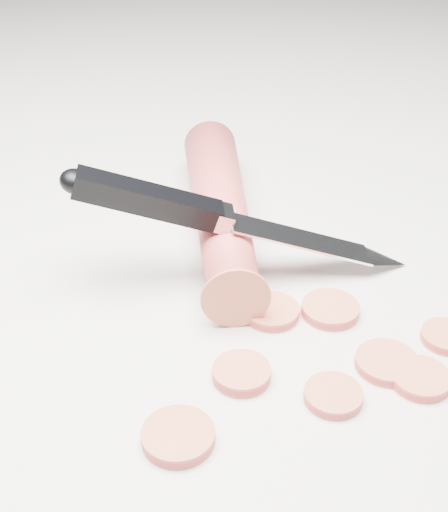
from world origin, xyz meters
name	(u,v)px	position (x,y,z in m)	size (l,w,h in m)	color
ground	(263,275)	(0.00, 0.00, 0.00)	(2.40, 2.40, 0.00)	beige
carrot	(221,209)	(0.00, 0.06, 0.02)	(0.04, 0.04, 0.20)	#CB3836
carrot_slice_0	(178,436)	(-0.10, -0.10, 0.00)	(0.04, 0.04, 0.01)	#C85B39
carrot_slice_1	(333,395)	(-0.02, -0.11, 0.00)	(0.03, 0.03, 0.01)	#C85B39
carrot_slice_2	(330,309)	(0.02, -0.05, 0.00)	(0.03, 0.03, 0.01)	#C85B39
carrot_slice_3	(447,337)	(0.07, -0.10, 0.00)	(0.03, 0.03, 0.01)	#C85B39
carrot_slice_4	(387,363)	(0.02, -0.10, 0.00)	(0.03, 0.03, 0.01)	#C85B39
carrot_slice_5	(242,373)	(-0.05, -0.08, 0.00)	(0.03, 0.03, 0.01)	#C85B39
carrot_slice_6	(421,379)	(0.03, -0.12, 0.00)	(0.03, 0.03, 0.01)	#C85B39
carrot_slice_7	(271,312)	(-0.01, -0.04, 0.00)	(0.03, 0.03, 0.01)	#C85B39
kitchen_knife	(243,219)	(-0.01, 0.01, 0.04)	(0.21, 0.09, 0.08)	silver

